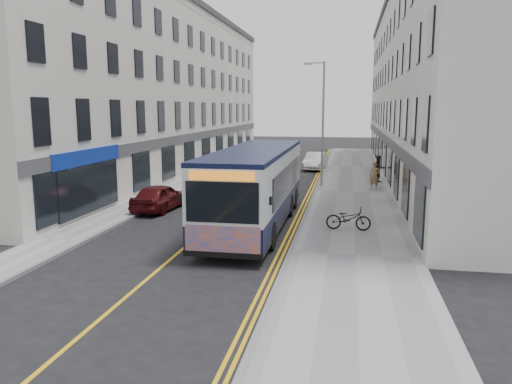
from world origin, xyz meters
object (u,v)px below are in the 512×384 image
at_px(bicycle, 348,219).
at_px(streetlamp, 322,120).
at_px(pedestrian_far, 379,169).
at_px(car_white, 315,161).
at_px(car_maroon, 160,197).
at_px(pedestrian_near, 374,176).
at_px(city_bus, 256,184).

bearing_deg(bicycle, streetlamp, 11.73).
height_order(streetlamp, pedestrian_far, streetlamp).
height_order(car_white, car_maroon, car_white).
distance_m(streetlamp, pedestrian_near, 4.86).
bearing_deg(pedestrian_far, car_maroon, -158.26).
bearing_deg(streetlamp, pedestrian_near, -12.42).
xyz_separation_m(car_white, car_maroon, (-6.60, -18.25, -0.02)).
height_order(city_bus, bicycle, city_bus).
xyz_separation_m(bicycle, pedestrian_near, (1.55, 10.93, 0.36)).
height_order(pedestrian_far, car_maroon, pedestrian_far).
relative_size(car_white, car_maroon, 1.07).
distance_m(city_bus, pedestrian_far, 14.76).
height_order(streetlamp, city_bus, streetlamp).
relative_size(city_bus, car_maroon, 2.91).
bearing_deg(pedestrian_near, pedestrian_far, 92.97).
bearing_deg(city_bus, pedestrian_far, 66.17).
distance_m(car_white, car_maroon, 19.40).
height_order(pedestrian_far, car_white, pedestrian_far).
bearing_deg(car_maroon, pedestrian_far, -130.56).
height_order(city_bus, pedestrian_far, city_bus).
relative_size(streetlamp, car_maroon, 1.98).
height_order(streetlamp, car_white, streetlamp).
bearing_deg(car_white, city_bus, -88.10).
height_order(streetlamp, bicycle, streetlamp).
bearing_deg(car_white, pedestrian_far, -51.63).
distance_m(bicycle, pedestrian_far, 14.03).
bearing_deg(streetlamp, bicycle, -81.13).
relative_size(streetlamp, pedestrian_near, 4.73).
bearing_deg(bicycle, city_bus, 87.13).
relative_size(pedestrian_near, car_white, 0.39).
distance_m(bicycle, pedestrian_near, 11.05).
bearing_deg(car_maroon, bicycle, 168.21).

